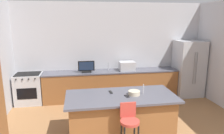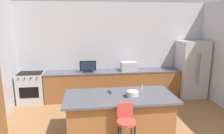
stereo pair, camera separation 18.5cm
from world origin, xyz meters
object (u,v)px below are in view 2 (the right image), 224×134
Objects in this scene: refrigerator at (191,69)px; tv_remote at (110,92)px; cell_phone at (125,96)px; tv_monitor at (88,67)px; kitchen_island at (119,115)px; bar_stool_center at (126,126)px; fruit_bowl at (133,93)px; range_oven at (32,88)px; microwave at (129,66)px.

refrigerator reaches higher than tv_remote.
tv_remote reaches higher than cell_phone.
cell_phone is at bearing -52.39° from tv_remote.
tv_monitor is at bearing 179.53° from refrigerator.
cell_phone is (0.10, -0.08, 0.45)m from kitchen_island.
tv_monitor is 2.87× the size of tv_remote.
bar_stool_center is 5.86× the size of tv_remote.
kitchen_island is 0.74m from bar_stool_center.
fruit_bowl is at bearing -33.22° from tv_remote.
tv_monitor is 2.32m from cell_phone.
fruit_bowl is at bearing 68.60° from bar_stool_center.
cell_phone is at bearing -42.94° from range_oven.
fruit_bowl reaches higher than kitchen_island.
tv_monitor is (1.69, -0.05, 0.60)m from range_oven.
refrigerator is 3.67× the size of tv_monitor.
kitchen_island is at bearing 130.82° from cell_phone.
microwave is 0.48× the size of bar_stool_center.
microwave is 2.22m from fruit_bowl.
tv_monitor reaches higher than kitchen_island.
range_oven is (-2.31, 2.17, -0.01)m from kitchen_island.
kitchen_island is 0.56m from fruit_bowl.
refrigerator reaches higher than fruit_bowl.
tv_monitor reaches higher than range_oven.
refrigerator is at bearing 38.12° from kitchen_island.
refrigerator is 5.00m from range_oven.
tv_remote is at bearing -146.54° from refrigerator.
fruit_bowl is (0.28, 0.71, 0.35)m from bar_stool_center.
range_oven is at bearing 136.81° from kitchen_island.
kitchen_island is 4.75× the size of microwave.
refrigerator reaches higher than tv_monitor.
tv_monitor is 1.97m from tv_remote.
microwave reaches higher than bar_stool_center.
tv_monitor reaches higher than fruit_bowl.
bar_stool_center is 0.84m from fruit_bowl.
range_oven is (-4.98, 0.08, -0.44)m from refrigerator.
kitchen_island is 3.42m from refrigerator.
range_oven is at bearing 179.10° from refrigerator.
tv_remote is (-0.29, 0.29, 0.01)m from cell_phone.
kitchen_island is 2.29× the size of bar_stool_center.
range_oven reaches higher than kitchen_island.
microwave is 2.13m from tv_remote.
tv_remote is (-2.85, -1.88, 0.02)m from refrigerator.
range_oven is 3.01m from microwave.
tv_monitor is at bearing 95.60° from tv_remote.
tv_remote is at bearing 122.41° from cell_phone.
kitchen_island is at bearing 177.33° from fruit_bowl.
microwave is 2.82× the size of tv_remote.
range_oven reaches higher than cell_phone.
fruit_bowl is (-0.37, -2.19, -0.08)m from microwave.
range_oven is at bearing 139.84° from fruit_bowl.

